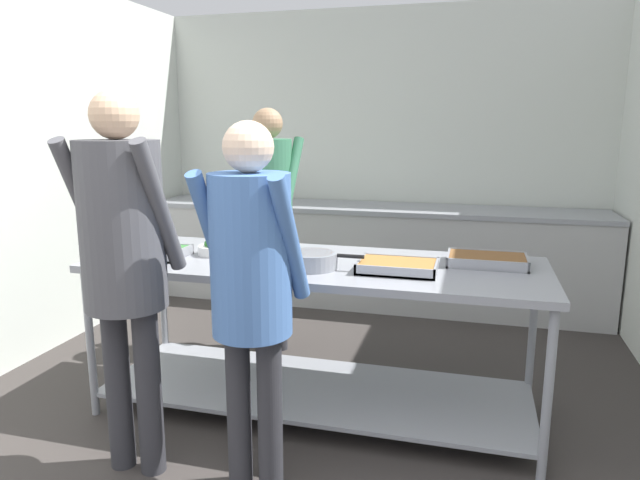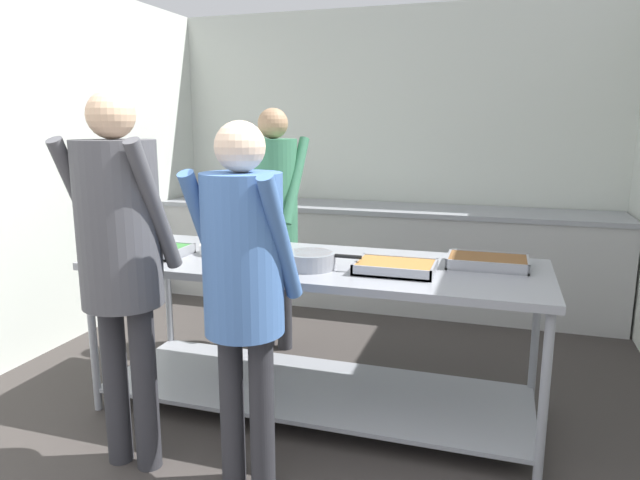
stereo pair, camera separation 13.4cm
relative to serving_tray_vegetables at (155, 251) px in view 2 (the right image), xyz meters
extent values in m
cube|color=silver|center=(0.86, 2.56, 0.42)|extent=(4.21, 0.06, 2.65)
cube|color=silver|center=(-1.21, 0.40, 0.42)|extent=(0.06, 4.44, 2.65)
cube|color=#A8A8A8|center=(0.86, 2.19, -0.47)|extent=(4.05, 0.62, 0.86)
cube|color=gray|center=(0.86, 2.19, -0.02)|extent=(4.05, 0.65, 0.04)
cube|color=black|center=(0.58, 2.19, -0.02)|extent=(0.51, 0.37, 0.02)
cube|color=gray|center=(0.93, 0.13, -0.05)|extent=(2.48, 0.87, 0.04)
cube|color=gray|center=(0.93, 0.13, -0.78)|extent=(2.40, 0.79, 0.02)
cylinder|color=gray|center=(-0.26, -0.26, -0.48)|extent=(0.04, 0.04, 0.84)
cylinder|color=gray|center=(2.12, -0.26, -0.48)|extent=(0.04, 0.04, 0.84)
cylinder|color=gray|center=(-0.26, 0.52, -0.48)|extent=(0.04, 0.04, 0.84)
cylinder|color=gray|center=(2.12, 0.52, -0.48)|extent=(0.04, 0.04, 0.84)
cube|color=gray|center=(0.00, 0.00, -0.02)|extent=(0.38, 0.26, 0.01)
cube|color=#387A38|center=(0.00, 0.00, 0.01)|extent=(0.36, 0.24, 0.04)
cube|color=gray|center=(0.00, -0.12, 0.00)|extent=(0.38, 0.01, 0.05)
cube|color=gray|center=(0.00, 0.12, 0.00)|extent=(0.38, 0.01, 0.05)
cube|color=gray|center=(-0.18, 0.00, 0.00)|extent=(0.01, 0.26, 0.05)
cube|color=gray|center=(0.18, 0.00, 0.00)|extent=(0.01, 0.26, 0.05)
cylinder|color=silver|center=(0.32, 0.14, 0.00)|extent=(0.20, 0.20, 0.05)
sphere|color=#2D702D|center=(0.38, 0.13, 0.04)|extent=(0.05, 0.05, 0.05)
sphere|color=#2D702D|center=(0.34, 0.16, 0.04)|extent=(0.05, 0.05, 0.05)
sphere|color=#2D702D|center=(0.29, 0.16, 0.04)|extent=(0.05, 0.05, 0.05)
sphere|color=#2D702D|center=(0.30, 0.12, 0.04)|extent=(0.05, 0.05, 0.05)
sphere|color=#2D702D|center=(0.33, 0.10, 0.04)|extent=(0.06, 0.06, 0.06)
cylinder|color=white|center=(0.59, -0.01, -0.02)|extent=(0.26, 0.26, 0.01)
cylinder|color=white|center=(0.59, -0.01, -0.01)|extent=(0.25, 0.25, 0.01)
cylinder|color=white|center=(0.59, -0.01, 0.00)|extent=(0.25, 0.25, 0.01)
cylinder|color=white|center=(0.59, -0.01, 0.02)|extent=(0.25, 0.25, 0.01)
cylinder|color=white|center=(0.59, -0.01, 0.03)|extent=(0.25, 0.25, 0.01)
cylinder|color=gray|center=(0.95, -0.02, 0.02)|extent=(0.27, 0.27, 0.09)
cylinder|color=brown|center=(0.95, -0.02, 0.06)|extent=(0.23, 0.23, 0.01)
cylinder|color=black|center=(1.16, -0.02, 0.05)|extent=(0.14, 0.02, 0.02)
cube|color=gray|center=(1.39, 0.03, -0.02)|extent=(0.40, 0.28, 0.01)
cube|color=#9E6B33|center=(1.39, 0.03, 0.01)|extent=(0.38, 0.25, 0.04)
cube|color=gray|center=(1.39, -0.10, 0.00)|extent=(0.40, 0.01, 0.05)
cube|color=gray|center=(1.39, 0.17, 0.00)|extent=(0.40, 0.01, 0.05)
cube|color=gray|center=(1.20, 0.03, 0.00)|extent=(0.01, 0.28, 0.05)
cube|color=gray|center=(1.59, 0.03, 0.00)|extent=(0.01, 0.28, 0.05)
cube|color=gray|center=(1.83, 0.29, -0.02)|extent=(0.42, 0.28, 0.01)
cube|color=brown|center=(1.83, 0.29, 0.01)|extent=(0.39, 0.25, 0.04)
cube|color=gray|center=(1.83, 0.16, 0.00)|extent=(0.42, 0.01, 0.05)
cube|color=gray|center=(1.83, 0.43, 0.00)|extent=(0.42, 0.01, 0.05)
cube|color=gray|center=(1.63, 0.29, 0.00)|extent=(0.01, 0.28, 0.05)
cube|color=gray|center=(2.04, 0.29, 0.00)|extent=(0.01, 0.28, 0.05)
cylinder|color=#2D2D33|center=(0.18, -0.64, -0.50)|extent=(0.12, 0.12, 0.81)
cylinder|color=#2D2D33|center=(0.34, -0.65, -0.50)|extent=(0.12, 0.12, 0.81)
cylinder|color=#4C4C51|center=(0.07, -0.64, 0.36)|extent=(0.08, 0.33, 0.60)
cylinder|color=#4C4C51|center=(0.45, -0.65, 0.36)|extent=(0.08, 0.33, 0.60)
cylinder|color=#4C4C51|center=(0.26, -0.65, 0.28)|extent=(0.37, 0.37, 0.75)
sphere|color=tan|center=(0.26, -0.65, 0.75)|extent=(0.21, 0.21, 0.21)
cylinder|color=#2D2D33|center=(0.78, -0.63, -0.53)|extent=(0.11, 0.11, 0.74)
cylinder|color=#2D2D33|center=(0.94, -0.65, -0.53)|extent=(0.11, 0.11, 0.74)
cylinder|color=#4770B2|center=(0.68, -0.62, 0.26)|extent=(0.10, 0.31, 0.56)
cylinder|color=#4770B2|center=(1.04, -0.66, 0.26)|extent=(0.10, 0.31, 0.56)
cylinder|color=#4770B2|center=(0.86, -0.64, 0.18)|extent=(0.34, 0.34, 0.68)
sphere|color=beige|center=(0.86, -0.64, 0.63)|extent=(0.21, 0.21, 0.21)
cylinder|color=#2D2D33|center=(0.43, 0.93, -0.51)|extent=(0.11, 0.11, 0.79)
cylinder|color=#2D2D33|center=(0.29, 0.95, -0.51)|extent=(0.11, 0.11, 0.79)
cylinder|color=#3D7F5B|center=(0.53, 0.91, 0.34)|extent=(0.12, 0.33, 0.59)
cylinder|color=#3D7F5B|center=(0.19, 0.97, 0.34)|extent=(0.12, 0.33, 0.59)
cylinder|color=#3D7F5B|center=(0.36, 0.94, 0.25)|extent=(0.33, 0.33, 0.73)
sphere|color=tan|center=(0.36, 0.94, 0.72)|extent=(0.21, 0.21, 0.21)
cylinder|color=silver|center=(-0.08, 2.18, 0.09)|extent=(0.08, 0.08, 0.18)
cone|color=silver|center=(-0.08, 2.18, 0.21)|extent=(0.07, 0.07, 0.07)
cylinder|color=black|center=(-0.08, 2.18, 0.26)|extent=(0.03, 0.03, 0.02)
camera|label=1|loc=(1.75, -2.80, 0.72)|focal=32.00mm
camera|label=2|loc=(1.88, -2.76, 0.72)|focal=32.00mm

